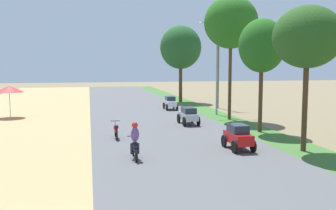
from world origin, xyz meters
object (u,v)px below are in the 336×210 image
Objects in this scene: median_tree_fourth at (231,23)px; car_hatchback_red at (238,136)px; car_hatchback_white at (170,102)px; vendor_umbrella at (9,89)px; streetlamp_mid at (217,61)px; motorbike_ahead_second at (135,142)px; median_tree_fifth at (181,47)px; motorbike_ahead_third at (116,130)px; car_sedan_silver at (188,115)px; median_tree_second at (307,38)px; median_tree_third at (262,46)px; utility_pole_near at (218,57)px.

car_hatchback_red is (-3.36, -10.01, -6.55)m from median_tree_fourth.
vendor_umbrella is at bearing -170.02° from car_hatchback_white.
motorbike_ahead_second is (-8.45, -13.67, -3.65)m from streetlamp_mid.
median_tree_fifth reaches higher than car_hatchback_red.
vendor_umbrella reaches higher than motorbike_ahead_third.
car_hatchback_red is at bearing -104.44° from streetlamp_mid.
motorbike_ahead_third is (-8.92, -8.74, -3.93)m from streetlamp_mid.
streetlamp_mid is at bearing 75.56° from car_hatchback_red.
car_sedan_silver is (-3.28, -15.89, -5.33)m from median_tree_fifth.
motorbike_ahead_second is at bearing -84.53° from motorbike_ahead_third.
median_tree_fifth reaches higher than median_tree_second.
streetlamp_mid is 3.41× the size of car_sedan_silver.
motorbike_ahead_second is at bearing -147.56° from median_tree_third.
median_tree_second reaches higher than car_hatchback_white.
median_tree_third is 10.07m from motorbike_ahead_third.
streetlamp_mid is at bearing -88.03° from median_tree_fifth.
median_tree_fifth reaches higher than vendor_umbrella.
vendor_umbrella is at bearing 132.20° from car_hatchback_red.
streetlamp_mid is 6.33m from car_hatchback_white.
median_tree_second is 18.77m from utility_pole_near.
median_tree_third reaches higher than vendor_umbrella.
motorbike_ahead_second is at bearing -128.04° from median_tree_fourth.
median_tree_third is 3.45× the size of car_hatchback_white.
car_hatchback_white is (0.23, 16.88, 0.00)m from car_hatchback_red.
utility_pole_near is (2.20, -6.16, -1.17)m from median_tree_fifth.
car_hatchback_white is (-2.68, -7.09, -5.32)m from median_tree_fifth.
median_tree_fifth is (-0.34, 19.50, 0.75)m from median_tree_third.
streetlamp_mid reaches higher than median_tree_third.
median_tree_second is at bearing -89.78° from median_tree_fifth.
median_tree_third is at bearing -31.45° from vendor_umbrella.
car_sedan_silver is 1.26× the size of motorbike_ahead_second.
median_tree_fifth is 4.67× the size of motorbike_ahead_third.
median_tree_second is 3.44× the size of car_hatchback_red.
vendor_umbrella is 0.27× the size of median_tree_fourth.
streetlamp_mid is 4.28× the size of motorbike_ahead_third.
median_tree_second is at bearing -91.20° from streetlamp_mid.
car_sedan_silver is at bearing -26.69° from vendor_umbrella.
car_hatchback_red is 16.88m from car_hatchback_white.
motorbike_ahead_second is (-4.78, -8.95, 0.11)m from car_sedan_silver.
median_tree_fifth reaches higher than median_tree_third.
streetlamp_mid is at bearing 52.18° from car_sedan_silver.
median_tree_second reaches higher than car_sedan_silver.
vendor_umbrella is 17.85m from median_tree_fourth.
car_hatchback_white is (-3.02, 12.40, -4.57)m from median_tree_third.
motorbike_ahead_third is (-5.62, 4.07, -0.17)m from car_hatchback_red.
motorbike_ahead_third is at bearing -177.36° from median_tree_third.
median_tree_fifth is 1.09× the size of streetlamp_mid.
median_tree_fourth is at bearing -102.67° from utility_pole_near.
median_tree_second is at bearing -81.09° from car_hatchback_white.
vendor_umbrella is at bearing 117.55° from motorbike_ahead_second.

